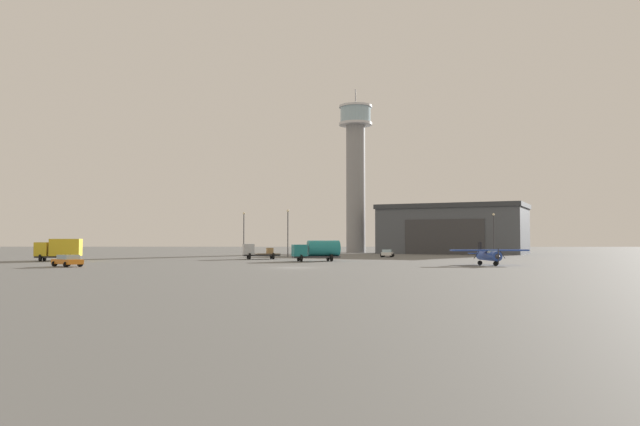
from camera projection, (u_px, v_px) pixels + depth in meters
ground_plane at (293, 268)px, 67.66m from camera, size 400.00×400.00×0.00m
control_tower at (356, 167)px, 147.17m from camera, size 7.95×7.95×39.47m
hangar at (453, 229)px, 136.56m from camera, size 35.74×28.61×10.90m
airplane_blue at (488, 254)px, 74.32m from camera, size 9.50×7.45×2.79m
truck_fuel_tanker_teal at (317, 250)px, 88.16m from camera, size 7.15×4.17×2.99m
truck_flatbed_silver at (256, 252)px, 97.39m from camera, size 6.22×4.19×2.43m
truck_box_yellow at (60, 249)px, 88.72m from camera, size 6.48×3.76×3.22m
car_orange at (68, 260)px, 70.08m from camera, size 4.49×4.24×1.37m
car_white at (387, 253)px, 109.06m from camera, size 2.81×4.64×1.37m
light_post_west at (288, 229)px, 108.35m from camera, size 0.44×0.44×8.45m
light_post_east at (244, 230)px, 114.96m from camera, size 0.44×0.44×8.29m
light_post_north at (494, 230)px, 110.92m from camera, size 0.44×0.44×7.91m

